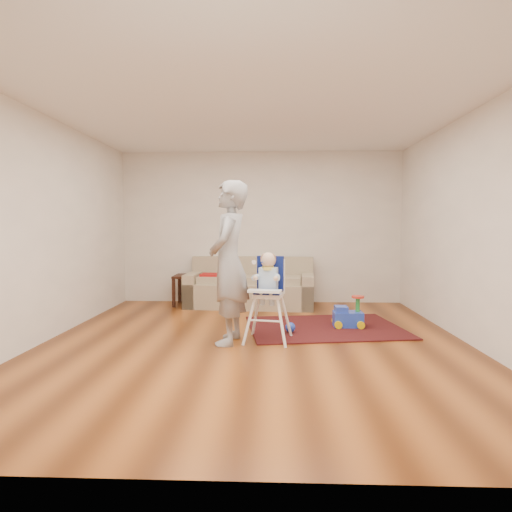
{
  "coord_description": "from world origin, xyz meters",
  "views": [
    {
      "loc": [
        0.21,
        -4.96,
        1.37
      ],
      "look_at": [
        0.0,
        0.4,
        1.0
      ],
      "focal_mm": 30.0,
      "sensor_mm": 36.0,
      "label": 1
    }
  ],
  "objects_px": {
    "adult": "(229,262)",
    "toy_ball": "(290,327)",
    "side_table": "(190,290)",
    "ride_on_toy": "(348,311)",
    "high_chair": "(268,298)",
    "sofa": "(250,282)"
  },
  "relations": [
    {
      "from": "adult",
      "to": "toy_ball",
      "type": "bearing_deg",
      "value": 126.52
    },
    {
      "from": "side_table",
      "to": "toy_ball",
      "type": "relative_size",
      "value": 3.98
    },
    {
      "from": "ride_on_toy",
      "to": "high_chair",
      "type": "bearing_deg",
      "value": -146.63
    },
    {
      "from": "sofa",
      "to": "high_chair",
      "type": "height_order",
      "value": "high_chair"
    },
    {
      "from": "sofa",
      "to": "ride_on_toy",
      "type": "relative_size",
      "value": 5.2
    },
    {
      "from": "ride_on_toy",
      "to": "high_chair",
      "type": "xyz_separation_m",
      "value": [
        -1.07,
        -0.71,
        0.29
      ]
    },
    {
      "from": "toy_ball",
      "to": "adult",
      "type": "distance_m",
      "value": 1.23
    },
    {
      "from": "high_chair",
      "to": "sofa",
      "type": "bearing_deg",
      "value": 108.66
    },
    {
      "from": "toy_ball",
      "to": "high_chair",
      "type": "xyz_separation_m",
      "value": [
        -0.28,
        -0.35,
        0.43
      ]
    },
    {
      "from": "sofa",
      "to": "side_table",
      "type": "xyz_separation_m",
      "value": [
        -1.06,
        0.1,
        -0.15
      ]
    },
    {
      "from": "side_table",
      "to": "high_chair",
      "type": "bearing_deg",
      "value": -58.96
    },
    {
      "from": "sofa",
      "to": "adult",
      "type": "xyz_separation_m",
      "value": [
        -0.12,
        -2.31,
        0.54
      ]
    },
    {
      "from": "ride_on_toy",
      "to": "side_table",
      "type": "bearing_deg",
      "value": 146.84
    },
    {
      "from": "side_table",
      "to": "toy_ball",
      "type": "distance_m",
      "value": 2.58
    },
    {
      "from": "high_chair",
      "to": "toy_ball",
      "type": "bearing_deg",
      "value": 61.76
    },
    {
      "from": "high_chair",
      "to": "adult",
      "type": "relative_size",
      "value": 0.56
    },
    {
      "from": "sofa",
      "to": "ride_on_toy",
      "type": "height_order",
      "value": "sofa"
    },
    {
      "from": "high_chair",
      "to": "adult",
      "type": "height_order",
      "value": "adult"
    },
    {
      "from": "sofa",
      "to": "ride_on_toy",
      "type": "distance_m",
      "value": 2.07
    },
    {
      "from": "toy_ball",
      "to": "side_table",
      "type": "bearing_deg",
      "value": 130.5
    },
    {
      "from": "ride_on_toy",
      "to": "high_chair",
      "type": "distance_m",
      "value": 1.32
    },
    {
      "from": "side_table",
      "to": "high_chair",
      "type": "distance_m",
      "value": 2.71
    }
  ]
}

